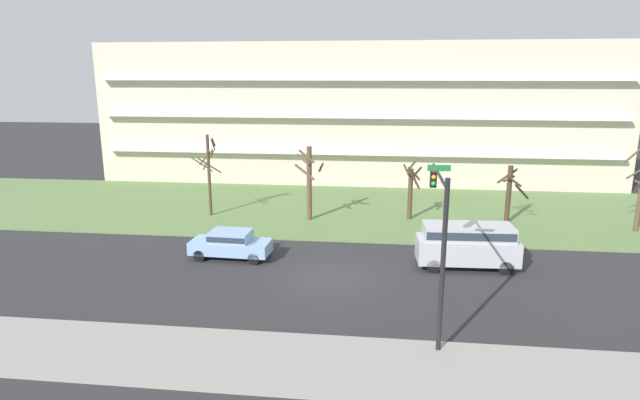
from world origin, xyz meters
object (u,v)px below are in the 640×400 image
(van_silver_center_left, at_px, (467,243))
(tree_center, at_px, (411,189))
(tree_far_left, at_px, (209,172))
(tree_left, at_px, (309,180))
(sedan_blue_near_left, at_px, (231,243))
(tree_right, at_px, (510,192))
(traffic_signal_mast, at_px, (439,223))

(van_silver_center_left, bearing_deg, tree_center, -77.11)
(tree_center, xyz_separation_m, van_silver_center_left, (2.49, -9.12, -0.84))
(tree_far_left, bearing_deg, tree_left, -2.85)
(tree_left, distance_m, van_silver_center_left, 12.56)
(sedan_blue_near_left, bearing_deg, tree_right, -149.65)
(van_silver_center_left, bearing_deg, tree_left, -42.88)
(tree_center, distance_m, van_silver_center_left, 9.49)
(tree_left, height_order, van_silver_center_left, tree_left)
(tree_left, relative_size, traffic_signal_mast, 0.79)
(sedan_blue_near_left, bearing_deg, tree_far_left, -62.40)
(tree_left, xyz_separation_m, traffic_signal_mast, (7.14, -15.49, 1.60))
(van_silver_center_left, bearing_deg, traffic_signal_mast, 69.96)
(sedan_blue_near_left, relative_size, van_silver_center_left, 0.85)
(tree_right, distance_m, van_silver_center_left, 9.80)
(tree_far_left, height_order, tree_left, tree_far_left)
(tree_left, bearing_deg, tree_far_left, 177.15)
(van_silver_center_left, height_order, traffic_signal_mast, traffic_signal_mast)
(tree_far_left, relative_size, traffic_signal_mast, 0.90)
(sedan_blue_near_left, relative_size, traffic_signal_mast, 0.68)
(tree_left, relative_size, sedan_blue_near_left, 1.17)
(traffic_signal_mast, bearing_deg, van_silver_center_left, 72.35)
(tree_far_left, relative_size, tree_left, 1.13)
(tree_right, xyz_separation_m, sedan_blue_near_left, (-16.90, -8.86, -1.35))
(van_silver_center_left, bearing_deg, tree_right, -117.20)
(sedan_blue_near_left, xyz_separation_m, van_silver_center_left, (12.80, -0.00, 0.52))
(sedan_blue_near_left, xyz_separation_m, traffic_signal_mast, (10.45, -7.39, 3.61))
(tree_far_left, relative_size, tree_right, 1.46)
(tree_far_left, relative_size, sedan_blue_near_left, 1.31)
(tree_left, bearing_deg, tree_center, 8.30)
(tree_left, height_order, tree_right, tree_left)
(van_silver_center_left, distance_m, traffic_signal_mast, 8.35)
(tree_far_left, relative_size, tree_center, 1.41)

